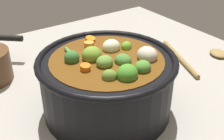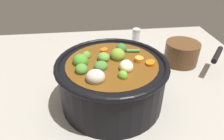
% 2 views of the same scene
% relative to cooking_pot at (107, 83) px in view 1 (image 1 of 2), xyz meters
% --- Properties ---
extents(ground_plane, '(1.10, 1.10, 0.00)m').
position_rel_cooking_pot_xyz_m(ground_plane, '(0.00, -0.00, -0.07)').
color(ground_plane, '#9E998E').
extents(cooking_pot, '(0.30, 0.30, 0.16)m').
position_rel_cooking_pot_xyz_m(cooking_pot, '(0.00, 0.00, 0.00)').
color(cooking_pot, black).
rests_on(cooking_pot, ground_plane).
extents(wooden_spoon, '(0.20, 0.22, 0.02)m').
position_rel_cooking_pot_xyz_m(wooden_spoon, '(-0.38, -0.05, -0.07)').
color(wooden_spoon, olive).
rests_on(wooden_spoon, ground_plane).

